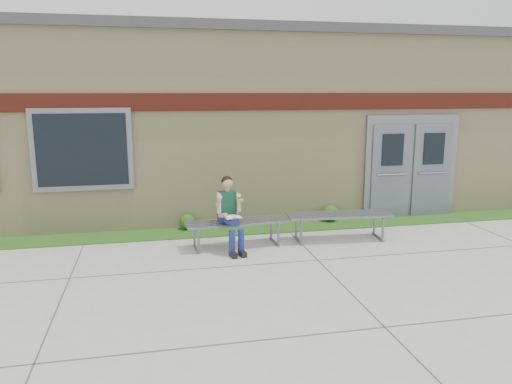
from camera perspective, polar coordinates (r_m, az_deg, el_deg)
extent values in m
plane|color=#9E9E99|center=(7.89, 1.30, -9.49)|extent=(80.00, 80.00, 0.00)
cube|color=#294913|center=(10.30, -2.03, -4.35)|extent=(16.00, 0.80, 0.02)
cube|color=beige|center=(13.30, -4.66, 7.93)|extent=(16.00, 6.00, 4.00)
cube|color=#3F3F42|center=(13.33, -4.81, 16.98)|extent=(16.20, 6.20, 0.20)
cube|color=maroon|center=(10.28, -2.50, 10.25)|extent=(16.00, 0.06, 0.35)
cube|color=slate|center=(10.27, -19.24, 4.59)|extent=(1.90, 0.08, 1.60)
cube|color=black|center=(10.23, -19.27, 4.56)|extent=(1.70, 0.04, 1.40)
cube|color=slate|center=(11.74, 17.24, 2.80)|extent=(2.20, 0.08, 2.30)
cube|color=slate|center=(11.47, 15.14, 2.22)|extent=(0.92, 0.06, 2.10)
cube|color=slate|center=(11.96, 19.42, 2.33)|extent=(0.92, 0.06, 2.10)
cube|color=slate|center=(9.15, -2.26, -3.44)|extent=(1.90, 0.68, 0.04)
cube|color=slate|center=(9.13, -6.89, -5.21)|extent=(0.09, 0.52, 0.42)
cube|color=slate|center=(9.36, 2.26, -4.70)|extent=(0.09, 0.52, 0.42)
cube|color=slate|center=(9.67, 9.51, -2.59)|extent=(2.02, 0.70, 0.04)
cube|color=slate|center=(9.48, 4.97, -4.44)|extent=(0.09, 0.55, 0.45)
cube|color=slate|center=(10.05, 13.69, -3.81)|extent=(0.09, 0.55, 0.45)
cube|color=navy|center=(9.05, -3.30, -3.02)|extent=(0.35, 0.27, 0.15)
cube|color=#0F3A2D|center=(8.96, -3.29, -1.26)|extent=(0.32, 0.23, 0.43)
sphere|color=tan|center=(8.88, -3.30, 1.06)|extent=(0.22, 0.22, 0.20)
sphere|color=black|center=(8.89, -3.33, 1.20)|extent=(0.23, 0.23, 0.20)
cylinder|color=navy|center=(8.80, -3.35, -3.32)|extent=(0.20, 0.41, 0.14)
cylinder|color=navy|center=(8.84, -2.31, -3.22)|extent=(0.20, 0.41, 0.14)
cylinder|color=navy|center=(8.69, -2.76, -5.86)|extent=(0.11, 0.11, 0.46)
cylinder|color=navy|center=(8.74, -1.71, -5.75)|extent=(0.11, 0.11, 0.46)
cube|color=black|center=(8.69, -2.61, -7.15)|extent=(0.13, 0.25, 0.09)
cube|color=black|center=(8.74, -1.56, -7.03)|extent=(0.13, 0.25, 0.09)
cylinder|color=tan|center=(8.85, -4.27, -1.07)|extent=(0.11, 0.22, 0.25)
cylinder|color=tan|center=(8.95, -2.11, -0.90)|extent=(0.11, 0.22, 0.25)
cube|color=white|center=(8.69, -2.61, -2.85)|extent=(0.32, 0.25, 0.01)
cube|color=#D34F5B|center=(8.70, -2.61, -2.93)|extent=(0.32, 0.26, 0.01)
sphere|color=#70B831|center=(8.84, -1.67, -1.00)|extent=(0.08, 0.08, 0.08)
sphere|color=#294913|center=(10.38, -7.85, -3.37)|extent=(0.32, 0.32, 0.32)
sphere|color=#294913|center=(11.02, 8.48, -2.41)|extent=(0.35, 0.35, 0.35)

